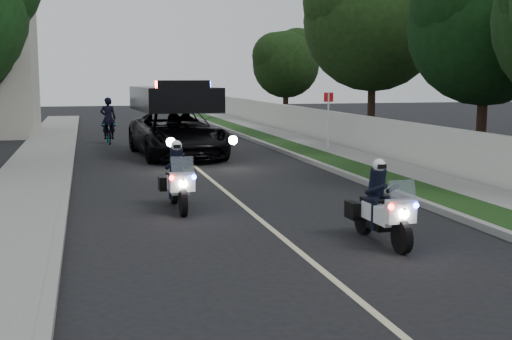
# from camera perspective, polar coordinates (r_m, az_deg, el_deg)

# --- Properties ---
(ground) EXTENTS (120.00, 120.00, 0.00)m
(ground) POSITION_cam_1_polar(r_m,az_deg,el_deg) (11.51, 4.03, -7.27)
(ground) COLOR black
(ground) RESTS_ON ground
(curb_right) EXTENTS (0.20, 60.00, 0.15)m
(curb_right) POSITION_cam_1_polar(r_m,az_deg,el_deg) (22.10, 5.92, 0.32)
(curb_right) COLOR gray
(curb_right) RESTS_ON ground
(grass_verge) EXTENTS (1.20, 60.00, 0.16)m
(grass_verge) POSITION_cam_1_polar(r_m,az_deg,el_deg) (22.35, 7.60, 0.38)
(grass_verge) COLOR #193814
(grass_verge) RESTS_ON ground
(sidewalk_right) EXTENTS (1.40, 60.00, 0.16)m
(sidewalk_right) POSITION_cam_1_polar(r_m,az_deg,el_deg) (22.87, 10.62, 0.49)
(sidewalk_right) COLOR gray
(sidewalk_right) RESTS_ON ground
(property_wall) EXTENTS (0.22, 60.00, 1.50)m
(property_wall) POSITION_cam_1_polar(r_m,az_deg,el_deg) (23.23, 12.90, 2.21)
(property_wall) COLOR beige
(property_wall) RESTS_ON ground
(curb_left) EXTENTS (0.20, 60.00, 0.15)m
(curb_left) POSITION_cam_1_polar(r_m,az_deg,el_deg) (20.75, -15.84, -0.46)
(curb_left) COLOR gray
(curb_left) RESTS_ON ground
(sidewalk_left) EXTENTS (2.00, 60.00, 0.16)m
(sidewalk_left) POSITION_cam_1_polar(r_m,az_deg,el_deg) (20.81, -18.87, -0.55)
(sidewalk_left) COLOR gray
(sidewalk_left) RESTS_ON ground
(lane_marking) EXTENTS (0.12, 50.00, 0.01)m
(lane_marking) POSITION_cam_1_polar(r_m,az_deg,el_deg) (21.05, -4.61, -0.25)
(lane_marking) COLOR #BFB78C
(lane_marking) RESTS_ON ground
(police_moto_left) EXTENTS (0.66, 1.88, 1.60)m
(police_moto_left) POSITION_cam_1_polar(r_m,az_deg,el_deg) (15.39, -6.71, -3.38)
(police_moto_left) COLOR white
(police_moto_left) RESTS_ON ground
(police_moto_right) EXTENTS (0.71, 1.85, 1.56)m
(police_moto_right) POSITION_cam_1_polar(r_m,az_deg,el_deg) (12.47, 10.67, -6.19)
(police_moto_right) COLOR white
(police_moto_right) RESTS_ON ground
(police_suv) EXTENTS (3.41, 6.59, 3.11)m
(police_suv) POSITION_cam_1_polar(r_m,az_deg,el_deg) (25.46, -6.78, 1.16)
(police_suv) COLOR black
(police_suv) RESTS_ON ground
(bicycle) EXTENTS (0.69, 1.80, 0.93)m
(bicycle) POSITION_cam_1_polar(r_m,az_deg,el_deg) (30.92, -12.55, 2.24)
(bicycle) COLOR black
(bicycle) RESTS_ON ground
(cyclist) EXTENTS (0.73, 0.53, 1.90)m
(cyclist) POSITION_cam_1_polar(r_m,az_deg,el_deg) (30.92, -12.55, 2.24)
(cyclist) COLOR black
(cyclist) RESTS_ON ground
(sign_post) EXTENTS (0.51, 0.51, 2.47)m
(sign_post) POSITION_cam_1_polar(r_m,az_deg,el_deg) (27.18, 6.20, 1.60)
(sign_post) COLOR red
(sign_post) RESTS_ON ground
(tree_right_c) EXTENTS (6.76, 6.76, 9.24)m
(tree_right_c) POSITION_cam_1_polar(r_m,az_deg,el_deg) (25.33, 18.71, 0.75)
(tree_right_c) COLOR black
(tree_right_c) RESTS_ON ground
(tree_right_d) EXTENTS (8.49, 8.49, 10.82)m
(tree_right_d) POSITION_cam_1_polar(r_m,az_deg,el_deg) (31.90, 9.83, 2.49)
(tree_right_d) COLOR #1D3A13
(tree_right_d) RESTS_ON ground
(tree_right_e) EXTENTS (4.54, 4.54, 7.42)m
(tree_right_e) POSITION_cam_1_polar(r_m,az_deg,el_deg) (44.71, 2.56, 4.17)
(tree_right_e) COLOR black
(tree_right_e) RESTS_ON ground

